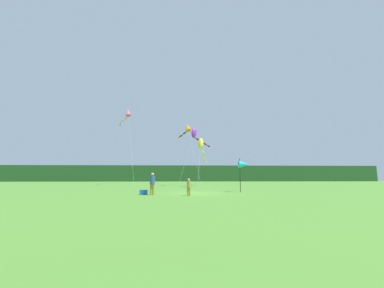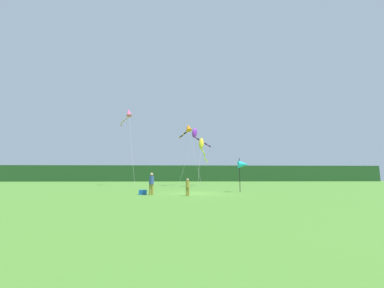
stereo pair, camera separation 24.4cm
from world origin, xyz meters
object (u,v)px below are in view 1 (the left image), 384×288
(person_child, at_px, (189,186))
(kite_rainbow, at_px, (127,114))
(kite_orange, at_px, (187,129))
(kite_purple, at_px, (195,134))
(cooler_box, at_px, (144,192))
(banner_flag_pole, at_px, (243,165))
(person_adult, at_px, (152,183))
(kite_yellow, at_px, (202,147))

(person_child, bearing_deg, kite_rainbow, 114.50)
(person_child, distance_m, kite_orange, 18.79)
(kite_purple, bearing_deg, cooler_box, -106.28)
(person_child, bearing_deg, cooler_box, 157.34)
(person_child, distance_m, banner_flag_pole, 6.61)
(cooler_box, bearing_deg, banner_flag_pole, 15.73)
(cooler_box, relative_size, banner_flag_pole, 0.19)
(cooler_box, distance_m, kite_purple, 19.97)
(person_adult, bearing_deg, banner_flag_pole, 19.99)
(kite_rainbow, bearing_deg, cooler_box, -72.97)
(banner_flag_pole, relative_size, kite_yellow, 0.33)
(kite_purple, bearing_deg, person_adult, -103.84)
(kite_purple, bearing_deg, kite_yellow, -82.56)
(kite_purple, bearing_deg, kite_orange, -124.23)
(cooler_box, relative_size, kite_rainbow, 0.05)
(person_adult, distance_m, cooler_box, 1.11)
(kite_rainbow, height_order, kite_purple, kite_rainbow)
(person_adult, xyz_separation_m, cooler_box, (-0.70, 0.45, -0.75))
(kite_orange, height_order, kite_purple, kite_orange)
(kite_orange, height_order, kite_yellow, kite_orange)
(kite_orange, xyz_separation_m, kite_rainbow, (-9.50, 2.87, 2.92))
(banner_flag_pole, distance_m, kite_rainbow, 23.28)
(kite_orange, height_order, kite_rainbow, kite_rainbow)
(cooler_box, height_order, kite_orange, kite_orange)
(person_child, bearing_deg, person_adult, 160.18)
(person_child, height_order, kite_yellow, kite_yellow)
(person_adult, height_order, kite_orange, kite_orange)
(person_child, height_order, kite_rainbow, kite_rainbow)
(kite_yellow, bearing_deg, kite_rainbow, 154.69)
(cooler_box, bearing_deg, person_child, -22.66)
(kite_yellow, bearing_deg, person_child, -99.09)
(kite_yellow, bearing_deg, cooler_box, -113.63)
(kite_orange, bearing_deg, kite_rainbow, 163.21)
(kite_orange, distance_m, kite_rainbow, 10.34)
(cooler_box, xyz_separation_m, kite_orange, (3.81, 15.70, 8.24))
(cooler_box, relative_size, kite_yellow, 0.06)
(person_adult, relative_size, kite_yellow, 0.18)
(person_adult, relative_size, kite_orange, 0.18)
(person_adult, xyz_separation_m, kite_orange, (3.12, 16.14, 7.49))
(person_child, relative_size, kite_yellow, 0.14)
(person_child, bearing_deg, kite_purple, 84.80)
(kite_orange, xyz_separation_m, kite_yellow, (1.94, -2.54, -3.10))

